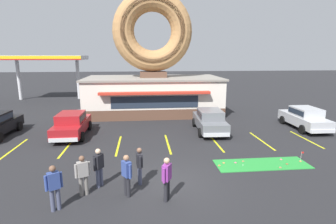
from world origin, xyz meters
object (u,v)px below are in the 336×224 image
car_grey (210,120)px  pedestrian_beanie_man (83,174)px  car_red (72,123)px  pedestrian_crossing_woman (54,186)px  trash_bin (81,115)px  pedestrian_hooded_kid (127,174)px  putting_flag_pin (302,154)px  pedestrian_blue_sweater_man (99,166)px  car_silver (305,117)px  pedestrian_clipboard_woman (140,164)px  golf_ball (243,165)px  pedestrian_leather_jacket_man (167,177)px

car_grey → pedestrian_beanie_man: 10.68m
car_red → pedestrian_crossing_woman: pedestrian_crossing_woman is taller
pedestrian_beanie_man → trash_bin: 12.45m
pedestrian_hooded_kid → pedestrian_beanie_man: size_ratio=1.03×
putting_flag_pin → car_red: size_ratio=0.12×
putting_flag_pin → pedestrian_blue_sweater_man: pedestrian_blue_sweater_man is taller
pedestrian_crossing_woman → car_silver: bearing=31.2°
putting_flag_pin → pedestrian_beanie_man: 10.52m
putting_flag_pin → pedestrian_beanie_man: (-10.29, -2.16, 0.46)m
car_grey → pedestrian_clipboard_woman: 8.78m
car_silver → pedestrian_clipboard_woman: (-12.04, -7.37, 0.00)m
pedestrian_blue_sweater_man → pedestrian_clipboard_woman: pedestrian_blue_sweater_man is taller
trash_bin → pedestrian_blue_sweater_man: bearing=-74.2°
car_red → trash_bin: bearing=94.8°
car_silver → trash_bin: car_silver is taller
pedestrian_clipboard_woman → pedestrian_beanie_man: 2.28m
car_grey → pedestrian_hooded_kid: (-5.37, -8.26, 0.05)m
pedestrian_beanie_man → trash_bin: (-2.76, 12.13, -0.39)m
car_red → pedestrian_clipboard_woman: 8.53m
pedestrian_blue_sweater_man → pedestrian_clipboard_woman: 1.66m
car_red → car_grey: 9.45m
car_grey → pedestrian_hooded_kid: pedestrian_hooded_kid is taller
car_grey → trash_bin: bearing=157.3°
car_grey → pedestrian_hooded_kid: bearing=-123.0°
pedestrian_blue_sweater_man → golf_ball: bearing=11.7°
car_grey → pedestrian_crossing_woman: bearing=-131.0°
pedestrian_clipboard_woman → pedestrian_beanie_man: bearing=-161.2°
pedestrian_clipboard_woman → putting_flag_pin: bearing=10.0°
pedestrian_clipboard_woman → pedestrian_beanie_man: size_ratio=0.98×
pedestrian_blue_sweater_man → pedestrian_leather_jacket_man: size_ratio=0.97×
car_grey → pedestrian_crossing_woman: 11.89m
pedestrian_crossing_woman → trash_bin: bearing=98.7°
car_red → car_grey: size_ratio=0.99×
pedestrian_crossing_woman → trash_bin: pedestrian_crossing_woman is taller
pedestrian_clipboard_woman → pedestrian_crossing_woman: pedestrian_crossing_woman is taller
pedestrian_clipboard_woman → pedestrian_beanie_man: (-2.16, -0.73, 0.02)m
car_red → pedestrian_hooded_kid: (4.08, -8.17, 0.05)m
car_silver → pedestrian_hooded_kid: pedestrian_hooded_kid is taller
car_red → pedestrian_leather_jacket_man: pedestrian_leather_jacket_man is taller
pedestrian_leather_jacket_man → pedestrian_blue_sweater_man: bearing=153.4°
golf_ball → pedestrian_clipboard_woman: bearing=-165.5°
pedestrian_leather_jacket_man → trash_bin: bearing=114.8°
car_red → pedestrian_hooded_kid: bearing=-63.4°
pedestrian_crossing_woman → pedestrian_blue_sweater_man: bearing=51.5°
golf_ball → pedestrian_blue_sweater_man: size_ratio=0.03×
pedestrian_crossing_woman → pedestrian_clipboard_woman: bearing=30.0°
pedestrian_leather_jacket_man → golf_ball: bearing=34.1°
pedestrian_crossing_woman → car_red: bearing=100.5°
golf_ball → putting_flag_pin: (3.11, 0.13, 0.39)m
golf_ball → pedestrian_leather_jacket_man: pedestrian_leather_jacket_man is taller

